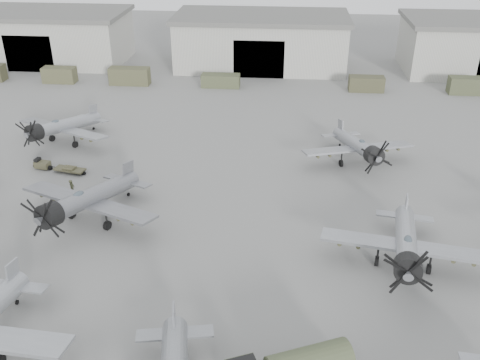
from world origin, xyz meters
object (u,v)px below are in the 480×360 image
object	(u,v)px
aircraft_far_0	(60,127)
tug_trailer	(53,166)
aircraft_far_1	(359,147)
aircraft_mid_2	(406,245)
ground_crew	(72,188)
aircraft_mid_1	(85,200)

from	to	relation	value
aircraft_far_0	tug_trailer	bearing A→B (deg)	-53.35
aircraft_far_1	tug_trailer	distance (m)	32.98
aircraft_far_0	aircraft_far_1	world-z (taller)	aircraft_far_0
aircraft_mid_2	aircraft_far_0	distance (m)	41.44
aircraft_far_0	aircraft_mid_2	bearing A→B (deg)	-6.49
aircraft_far_1	tug_trailer	size ratio (longest dim) A/B	2.06
aircraft_far_0	ground_crew	distance (m)	13.35
aircraft_mid_2	aircraft_far_0	xyz separation A→B (m)	(-35.76, 20.95, -0.14)
aircraft_far_1	ground_crew	world-z (taller)	aircraft_far_1
aircraft_far_0	tug_trailer	world-z (taller)	aircraft_far_0
aircraft_far_1	aircraft_mid_2	bearing A→B (deg)	-102.02
aircraft_far_1	tug_trailer	world-z (taller)	aircraft_far_1
tug_trailer	ground_crew	xyz separation A→B (m)	(4.24, -5.38, 0.48)
tug_trailer	ground_crew	bearing A→B (deg)	-39.92
aircraft_mid_2	aircraft_far_0	size ratio (longest dim) A/B	1.09
aircraft_far_1	tug_trailer	bearing A→B (deg)	170.23
aircraft_mid_1	ground_crew	bearing A→B (deg)	146.10
aircraft_far_0	ground_crew	world-z (taller)	aircraft_far_0
aircraft_mid_1	tug_trailer	distance (m)	12.68
aircraft_mid_1	tug_trailer	size ratio (longest dim) A/B	2.27
aircraft_mid_1	aircraft_far_0	distance (m)	18.90
aircraft_far_0	ground_crew	xyz separation A→B (m)	(5.74, -11.97, -1.32)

